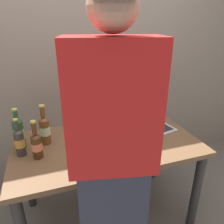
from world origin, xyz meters
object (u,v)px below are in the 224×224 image
Objects in this scene: beer_bottle_dark at (19,133)px; coffee_mug at (89,127)px; laptop at (151,124)px; beer_bottle_brown at (20,142)px; beer_bottle_green at (45,129)px; beer_bottle_amber at (37,144)px; person_figure at (113,173)px.

coffee_mug is (0.54, 0.08, -0.08)m from beer_bottle_dark.
laptop is 1.42× the size of beer_bottle_brown.
beer_bottle_green reaches higher than beer_bottle_amber.
beer_bottle_brown is 1.00× the size of beer_bottle_amber.
beer_bottle_amber is (-0.96, -0.14, 0.06)m from laptop.
beer_bottle_amber is 2.66× the size of coffee_mug.
person_figure reaches higher than beer_bottle_green.
beer_bottle_green is (0.18, 0.11, 0.01)m from beer_bottle_brown.
laptop is 1.26× the size of beer_bottle_dark.
laptop is at bearing 8.60° from beer_bottle_amber.
person_figure reaches higher than beer_bottle_dark.
beer_bottle_dark is at bearing 178.56° from laptop.
laptop is at bearing 3.99° from beer_bottle_brown.
beer_bottle_dark is at bearing -171.87° from coffee_mug.
beer_bottle_brown is 0.89× the size of beer_bottle_dark.
beer_bottle_brown and beer_bottle_amber have the same top height.
person_figure is (0.49, -0.70, 0.04)m from beer_bottle_dark.
beer_bottle_green is at bearing 32.36° from beer_bottle_brown.
beer_bottle_brown is 0.89× the size of beer_bottle_green.
beer_bottle_amber reaches higher than coffee_mug.
laptop is 3.78× the size of coffee_mug.
laptop is at bearing 48.86° from person_figure.
laptop is 1.07m from beer_bottle_brown.
person_figure is at bearing -66.47° from beer_bottle_green.
person_figure is (0.37, -0.52, 0.06)m from beer_bottle_amber.
laptop is 1.42× the size of beer_bottle_amber.
beer_bottle_green is 0.18m from beer_bottle_dark.
beer_bottle_amber is at bearing -32.15° from beer_bottle_brown.
beer_bottle_green is 0.37m from coffee_mug.
beer_bottle_amber is at bearing -55.27° from beer_bottle_dark.
beer_bottle_green is at bearing 3.10° from beer_bottle_dark.
person_figure is at bearing -54.69° from beer_bottle_amber.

